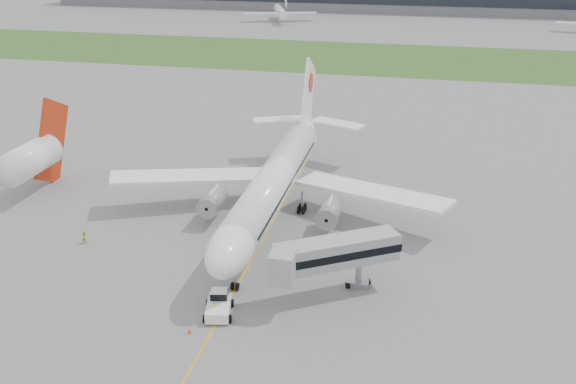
% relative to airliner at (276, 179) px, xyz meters
% --- Properties ---
extents(ground, '(600.00, 600.00, 0.00)m').
position_rel_airliner_xyz_m(ground, '(0.00, -4.87, -5.66)').
color(ground, gray).
rests_on(ground, ground).
extents(apron_markings, '(70.00, 70.00, 0.04)m').
position_rel_airliner_xyz_m(apron_markings, '(0.00, -9.87, -5.66)').
color(apron_markings, orange).
rests_on(apron_markings, ground).
extents(grass_strip, '(600.00, 50.00, 0.02)m').
position_rel_airliner_xyz_m(grass_strip, '(0.00, 115.13, -5.65)').
color(grass_strip, '#37541F').
rests_on(grass_strip, ground).
extents(control_tower, '(12.00, 12.00, 56.00)m').
position_rel_airliner_xyz_m(control_tower, '(-90.00, 227.13, -5.66)').
color(control_tower, gray).
rests_on(control_tower, ground).
extents(airliner, '(48.13, 53.95, 17.88)m').
position_rel_airliner_xyz_m(airliner, '(0.00, 0.00, 0.00)').
color(airliner, white).
rests_on(airliner, ground).
extents(pushback_tug, '(3.65, 4.72, 2.20)m').
position_rel_airliner_xyz_m(pushback_tug, '(-0.31, -24.59, -4.65)').
color(pushback_tug, white).
rests_on(pushback_tug, ground).
extents(jet_bridge, '(13.62, 11.05, 6.87)m').
position_rel_airliner_xyz_m(jet_bridge, '(10.39, -18.72, -0.58)').
color(jet_bridge, '#A2A2A4').
rests_on(jet_bridge, ground).
extents(safety_cone_left, '(0.43, 0.43, 0.58)m').
position_rel_airliner_xyz_m(safety_cone_left, '(-2.06, -28.71, -5.37)').
color(safety_cone_left, '#EB540C').
rests_on(safety_cone_left, ground).
extents(safety_cone_right, '(0.42, 0.42, 0.58)m').
position_rel_airliner_xyz_m(safety_cone_right, '(0.50, -25.55, -5.37)').
color(safety_cone_right, '#EB540C').
rests_on(safety_cone_right, ground).
extents(ground_crew_near, '(0.78, 0.70, 1.79)m').
position_rel_airliner_xyz_m(ground_crew_near, '(-0.56, -25.52, -4.77)').
color(ground_crew_near, '#C0FF2A').
rests_on(ground_crew_near, ground).
extents(ground_crew_far, '(0.94, 1.03, 1.72)m').
position_rel_airliner_xyz_m(ground_crew_far, '(-21.97, -13.23, -4.80)').
color(ground_crew_far, yellow).
rests_on(ground_crew_far, ground).
extents(neighbor_aircraft, '(4.97, 17.10, 14.02)m').
position_rel_airliner_xyz_m(neighbor_aircraft, '(-37.57, 0.74, -0.10)').
color(neighbor_aircraft, red).
rests_on(neighbor_aircraft, ground).
extents(distant_aircraft_left, '(36.26, 34.09, 11.26)m').
position_rel_airliner_xyz_m(distant_aircraft_left, '(-42.22, 183.22, -5.66)').
color(distant_aircraft_left, white).
rests_on(distant_aircraft_left, ground).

